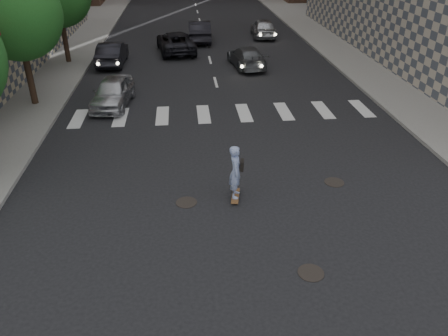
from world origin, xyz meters
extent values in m
plane|color=black|center=(0.00, 0.00, 0.00)|extent=(160.00, 160.00, 0.00)
cube|color=gray|center=(14.50, 20.00, 0.07)|extent=(13.00, 80.00, 0.15)
cube|color=black|center=(11.20, 14.00, 2.00)|extent=(0.30, 18.00, 4.00)
cylinder|color=#382619|center=(-9.50, 11.00, 1.55)|extent=(0.32, 0.32, 2.80)
sphere|color=#1F4E1A|center=(-9.50, 11.00, 4.45)|extent=(4.20, 4.20, 4.20)
cylinder|color=#382619|center=(-9.50, 19.00, 1.55)|extent=(0.32, 0.32, 2.80)
cylinder|color=black|center=(1.20, -2.50, 0.01)|extent=(0.70, 0.70, 0.02)
cylinder|color=black|center=(-2.00, 1.20, 0.01)|extent=(0.70, 0.70, 0.02)
cylinder|color=black|center=(3.30, 2.00, 0.01)|extent=(0.70, 0.70, 0.02)
cube|color=brown|center=(-0.35, 1.32, 0.09)|extent=(0.41, 1.00, 0.02)
cylinder|color=green|center=(-0.50, 0.99, 0.03)|extent=(0.04, 0.07, 0.07)
cylinder|color=green|center=(-0.33, 0.96, 0.03)|extent=(0.04, 0.07, 0.07)
cylinder|color=green|center=(-0.37, 1.67, 0.03)|extent=(0.04, 0.07, 0.07)
cylinder|color=green|center=(-0.20, 1.64, 0.03)|extent=(0.04, 0.07, 0.07)
imported|color=#8691C4|center=(-0.35, 1.32, 1.02)|extent=(0.56, 0.74, 1.84)
cube|color=black|center=(-0.15, 1.34, 1.25)|extent=(0.16, 0.32, 0.35)
imported|color=#B6B8BE|center=(-5.50, 10.67, 0.71)|extent=(2.14, 4.32, 1.41)
imported|color=black|center=(-6.50, 18.49, 0.74)|extent=(1.67, 4.51, 1.48)
imported|color=#55585C|center=(2.27, 17.07, 0.65)|extent=(2.38, 4.66, 1.30)
imported|color=black|center=(-2.33, 21.40, 0.73)|extent=(3.12, 5.52, 1.46)
imported|color=#B4B6BC|center=(4.91, 25.86, 0.75)|extent=(2.01, 4.51, 1.51)
imported|color=black|center=(-0.42, 24.80, 0.80)|extent=(1.80, 4.91, 1.60)
camera|label=1|loc=(-1.93, -10.98, 7.98)|focal=35.00mm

